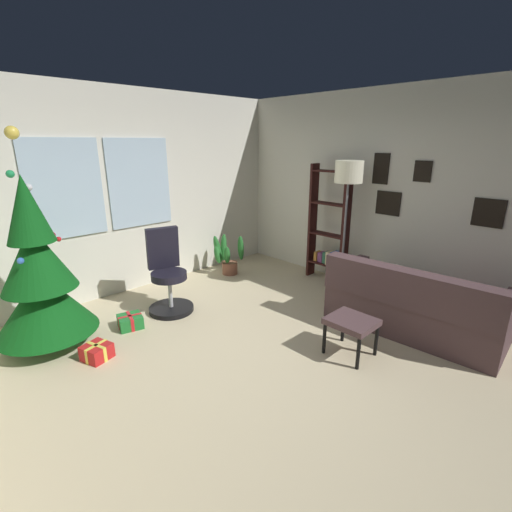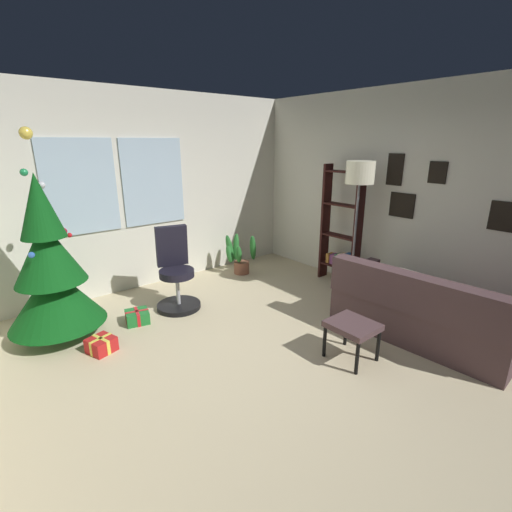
# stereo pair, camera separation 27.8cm
# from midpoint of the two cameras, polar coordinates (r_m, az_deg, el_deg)

# --- Properties ---
(ground_plane) EXTENTS (4.91, 5.18, 0.10)m
(ground_plane) POSITION_cam_midpoint_polar(r_m,az_deg,el_deg) (3.86, 3.31, -16.02)
(ground_plane) COLOR beige
(wall_back_with_windows) EXTENTS (4.91, 0.12, 2.77)m
(wall_back_with_windows) POSITION_cam_midpoint_polar(r_m,az_deg,el_deg) (5.48, -15.84, 9.66)
(wall_back_with_windows) COLOR silver
(wall_back_with_windows) RESTS_ON ground_plane
(wall_right_with_frames) EXTENTS (0.12, 5.18, 2.77)m
(wall_right_with_frames) POSITION_cam_midpoint_polar(r_m,az_deg,el_deg) (5.30, 24.19, 8.49)
(wall_right_with_frames) COLOR silver
(wall_right_with_frames) RESTS_ON ground_plane
(couch) EXTENTS (1.58, 1.90, 0.81)m
(couch) POSITION_cam_midpoint_polar(r_m,az_deg,el_deg) (4.56, 27.95, -7.85)
(couch) COLOR #4F383A
(couch) RESTS_ON ground_plane
(footstool) EXTENTS (0.40, 0.45, 0.39)m
(footstool) POSITION_cam_midpoint_polar(r_m,az_deg,el_deg) (3.78, 16.94, -10.77)
(footstool) COLOR #4F383A
(footstool) RESTS_ON ground_plane
(holiday_tree) EXTENTS (0.98, 0.98, 2.21)m
(holiday_tree) POSITION_cam_midpoint_polar(r_m,az_deg,el_deg) (4.36, -27.85, -2.36)
(holiday_tree) COLOR #4C331E
(holiday_tree) RESTS_ON ground_plane
(gift_box_red) EXTENTS (0.30, 0.30, 0.16)m
(gift_box_red) POSITION_cam_midpoint_polar(r_m,az_deg,el_deg) (4.13, -21.24, -12.86)
(gift_box_red) COLOR red
(gift_box_red) RESTS_ON ground_plane
(gift_box_green) EXTENTS (0.31, 0.31, 0.15)m
(gift_box_green) POSITION_cam_midpoint_polar(r_m,az_deg,el_deg) (4.60, -16.42, -9.14)
(gift_box_green) COLOR #1E722D
(gift_box_green) RESTS_ON ground_plane
(office_chair) EXTENTS (0.56, 0.57, 1.06)m
(office_chair) POSITION_cam_midpoint_polar(r_m,az_deg,el_deg) (4.77, -10.78, -3.21)
(office_chair) COLOR black
(office_chair) RESTS_ON ground_plane
(bookshelf) EXTENTS (0.18, 0.64, 1.76)m
(bookshelf) POSITION_cam_midpoint_polar(r_m,az_deg,el_deg) (5.62, 14.55, 3.56)
(bookshelf) COLOR black
(bookshelf) RESTS_ON ground_plane
(floor_lamp) EXTENTS (0.36, 0.36, 1.85)m
(floor_lamp) POSITION_cam_midpoint_polar(r_m,az_deg,el_deg) (4.91, 17.47, 10.82)
(floor_lamp) COLOR slate
(floor_lamp) RESTS_ON ground_plane
(potted_plant) EXTENTS (0.52, 0.40, 0.65)m
(potted_plant) POSITION_cam_midpoint_polar(r_m,az_deg,el_deg) (5.95, -1.29, -0.11)
(potted_plant) COLOR brown
(potted_plant) RESTS_ON ground_plane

